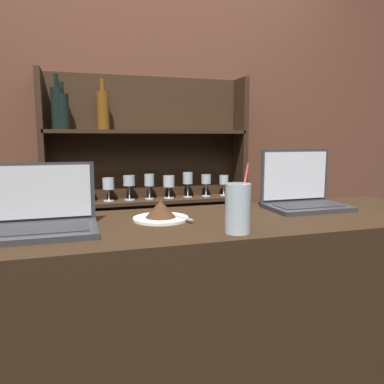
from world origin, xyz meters
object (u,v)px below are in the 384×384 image
object	(u,v)px
laptop_near	(40,218)
water_glass	(238,208)
cake_plate	(161,212)
laptop_far	(303,195)

from	to	relation	value
laptop_near	water_glass	xyz separation A→B (m)	(0.59, -0.20, 0.03)
laptop_near	water_glass	size ratio (longest dim) A/B	1.58
laptop_near	water_glass	distance (m)	0.62
water_glass	cake_plate	bearing A→B (deg)	126.97
laptop_near	laptop_far	size ratio (longest dim) A/B	1.05
laptop_near	water_glass	world-z (taller)	water_glass
cake_plate	water_glass	size ratio (longest dim) A/B	0.92
cake_plate	water_glass	bearing A→B (deg)	-53.03
laptop_near	cake_plate	distance (m)	0.40
water_glass	laptop_near	bearing A→B (deg)	161.40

